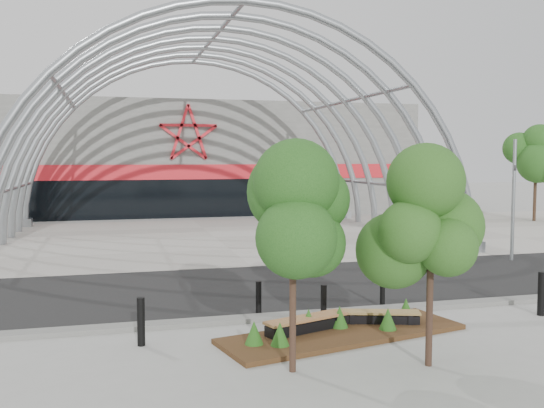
{
  "coord_description": "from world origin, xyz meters",
  "views": [
    {
      "loc": [
        -4.98,
        -14.84,
        4.13
      ],
      "look_at": [
        0.0,
        4.0,
        2.6
      ],
      "focal_mm": 40.0,
      "sensor_mm": 36.0,
      "label": 1
    }
  ],
  "objects": [
    {
      "name": "signal_pole",
      "position": [
        10.35,
        5.79,
        2.52
      ],
      "size": [
        0.18,
        0.68,
        4.81
      ],
      "color": "gray",
      "rests_on": "ground"
    },
    {
      "name": "bollard_1",
      "position": [
        -1.39,
        0.09,
        0.46
      ],
      "size": [
        0.15,
        0.15,
        0.93
      ],
      "primitive_type": "cylinder",
      "color": "black",
      "rests_on": "ground"
    },
    {
      "name": "bollard_4",
      "position": [
        5.75,
        -1.65,
        0.57
      ],
      "size": [
        0.18,
        0.18,
        1.14
      ],
      "primitive_type": "cylinder",
      "color": "black",
      "rests_on": "ground"
    },
    {
      "name": "kerb",
      "position": [
        0.0,
        -0.25,
        0.06
      ],
      "size": [
        60.0,
        0.5,
        0.12
      ],
      "primitive_type": "cube",
      "color": "slate",
      "rests_on": "ground"
    },
    {
      "name": "bollard_3",
      "position": [
        2.1,
        0.12,
        0.43
      ],
      "size": [
        0.14,
        0.14,
        0.85
      ],
      "primitive_type": "cylinder",
      "color": "black",
      "rests_on": "ground"
    },
    {
      "name": "planting_bed",
      "position": [
        0.02,
        -2.05,
        0.15
      ],
      "size": [
        6.08,
        3.05,
        0.62
      ],
      "color": "#3D2814",
      "rests_on": "ground"
    },
    {
      "name": "street_tree_1",
      "position": [
        1.0,
        -4.33,
        2.84
      ],
      "size": [
        1.67,
        1.67,
        3.95
      ],
      "color": "black",
      "rests_on": "ground"
    },
    {
      "name": "vault_canopy",
      "position": [
        0.0,
        15.5,
        0.02
      ],
      "size": [
        20.8,
        15.8,
        20.36
      ],
      "color": "#959BA0",
      "rests_on": "ground"
    },
    {
      "name": "road",
      "position": [
        0.0,
        3.5,
        0.01
      ],
      "size": [
        140.0,
        7.0,
        0.02
      ],
      "primitive_type": "cube",
      "color": "black",
      "rests_on": "ground"
    },
    {
      "name": "bench_0",
      "position": [
        -0.71,
        -1.81,
        0.22
      ],
      "size": [
        2.15,
        1.13,
        0.44
      ],
      "color": "black",
      "rests_on": "ground"
    },
    {
      "name": "arena_building",
      "position": [
        0.0,
        33.45,
        3.99
      ],
      "size": [
        34.0,
        15.24,
        8.0
      ],
      "color": "slate",
      "rests_on": "ground"
    },
    {
      "name": "bollard_0",
      "position": [
        -4.43,
        -1.58,
        0.53
      ],
      "size": [
        0.17,
        0.17,
        1.07
      ],
      "primitive_type": "cylinder",
      "color": "black",
      "rests_on": "ground"
    },
    {
      "name": "street_tree_0",
      "position": [
        -1.69,
        -3.96,
        2.91
      ],
      "size": [
        1.78,
        1.78,
        4.05
      ],
      "color": "#311D17",
      "rests_on": "ground"
    },
    {
      "name": "bench_1",
      "position": [
        1.24,
        -1.59,
        0.19
      ],
      "size": [
        1.94,
        0.97,
        0.4
      ],
      "color": "black",
      "rests_on": "ground"
    },
    {
      "name": "bollard_2",
      "position": [
        0.06,
        -0.82,
        0.47
      ],
      "size": [
        0.15,
        0.15,
        0.94
      ],
      "primitive_type": "cylinder",
      "color": "black",
      "rests_on": "ground"
    },
    {
      "name": "bg_tree_1",
      "position": [
        21.0,
        18.0,
        4.25
      ],
      "size": [
        2.7,
        2.7,
        5.91
      ],
      "color": "black",
      "rests_on": "ground"
    },
    {
      "name": "ground",
      "position": [
        0.0,
        0.0,
        0.0
      ],
      "size": [
        140.0,
        140.0,
        0.0
      ],
      "primitive_type": "plane",
      "color": "#9A9A95",
      "rests_on": "ground"
    },
    {
      "name": "forecourt",
      "position": [
        0.0,
        15.5,
        0.02
      ],
      "size": [
        60.0,
        17.0,
        0.04
      ],
      "primitive_type": "cube",
      "color": "#A6A097",
      "rests_on": "ground"
    }
  ]
}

